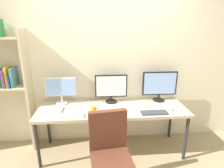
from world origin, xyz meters
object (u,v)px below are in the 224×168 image
(computer_mouse, at_px, (171,109))
(coffee_mug, at_px, (94,109))
(desk, at_px, (112,111))
(monitor_center, at_px, (111,88))
(laptop_closed, at_px, (51,110))
(monitor_left, at_px, (61,89))
(monitor_right, at_px, (160,85))
(keyboard_left, at_px, (72,116))
(office_chair, at_px, (110,162))
(keyboard_right, at_px, (154,113))

(computer_mouse, bearing_deg, coffee_mug, 179.89)
(desk, distance_m, computer_mouse, 0.85)
(monitor_center, height_order, laptop_closed, monitor_center)
(monitor_left, height_order, laptop_closed, monitor_left)
(desk, height_order, monitor_center, monitor_center)
(monitor_right, distance_m, coffee_mug, 1.11)
(keyboard_left, bearing_deg, monitor_left, 114.88)
(desk, xyz_separation_m, laptop_closed, (-0.88, -0.04, 0.06))
(office_chair, bearing_deg, monitor_right, 48.28)
(computer_mouse, bearing_deg, office_chair, -146.74)
(monitor_right, xyz_separation_m, keyboard_left, (-1.33, -0.44, -0.25))
(coffee_mug, bearing_deg, office_chair, -73.22)
(office_chair, bearing_deg, coffee_mug, 106.78)
(keyboard_left, height_order, coffee_mug, coffee_mug)
(office_chair, bearing_deg, computer_mouse, 33.26)
(coffee_mug, bearing_deg, computer_mouse, -0.11)
(coffee_mug, bearing_deg, desk, 26.83)
(desk, relative_size, monitor_right, 3.96)
(monitor_left, xyz_separation_m, keyboard_left, (0.21, -0.44, -0.23))
(computer_mouse, distance_m, laptop_closed, 1.72)
(monitor_right, xyz_separation_m, keyboard_right, (-0.21, -0.44, -0.25))
(computer_mouse, bearing_deg, keyboard_left, -176.22)
(monitor_right, distance_m, keyboard_right, 0.55)
(keyboard_right, bearing_deg, monitor_center, 141.70)
(computer_mouse, bearing_deg, monitor_center, 157.27)
(monitor_left, xyz_separation_m, coffee_mug, (0.50, -0.35, -0.19))
(keyboard_left, height_order, laptop_closed, laptop_closed)
(monitor_left, bearing_deg, keyboard_right, -18.46)
(monitor_right, height_order, laptop_closed, monitor_right)
(keyboard_left, bearing_deg, desk, 22.33)
(monitor_left, xyz_separation_m, keyboard_right, (1.33, -0.44, -0.23))
(monitor_center, bearing_deg, keyboard_right, -38.30)
(monitor_center, bearing_deg, desk, -90.00)
(desk, distance_m, office_chair, 0.80)
(keyboard_left, xyz_separation_m, coffee_mug, (0.29, 0.09, 0.04))
(coffee_mug, bearing_deg, monitor_left, 145.01)
(desk, height_order, monitor_left, monitor_left)
(desk, xyz_separation_m, monitor_right, (0.77, 0.21, 0.31))
(monitor_right, height_order, computer_mouse, monitor_right)
(monitor_left, xyz_separation_m, monitor_center, (0.77, 0.00, 0.00))
(monitor_left, relative_size, keyboard_right, 1.27)
(office_chair, xyz_separation_m, computer_mouse, (0.92, 0.60, 0.35))
(monitor_right, bearing_deg, laptop_closed, -171.20)
(monitor_left, distance_m, monitor_center, 0.77)
(monitor_right, bearing_deg, monitor_left, -180.00)
(monitor_left, xyz_separation_m, laptop_closed, (-0.11, -0.25, -0.22))
(desk, bearing_deg, monitor_left, 164.50)
(monitor_right, distance_m, computer_mouse, 0.43)
(desk, relative_size, coffee_mug, 20.47)
(keyboard_right, bearing_deg, laptop_closed, 172.54)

